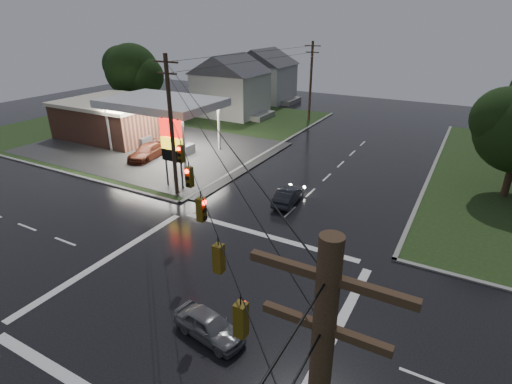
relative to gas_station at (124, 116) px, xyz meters
The scene contains 13 objects.
ground 32.46m from the gas_station, 37.50° to the right, with size 120.00×120.00×0.00m, color black.
grass_nw 6.79m from the gas_station, 92.95° to the left, with size 36.00×36.00×0.08m, color #183216.
gas_station is the anchor object (origin of this frame).
pylon_sign 17.81m from the gas_station, 31.22° to the right, with size 2.00×0.35×6.00m.
utility_pole_nw 19.38m from the gas_station, 32.23° to the right, with size 2.20×0.32×11.00m.
utility_pole_n 24.60m from the gas_station, 48.53° to the left, with size 2.20×0.32×10.50m.
traffic_signals 32.63m from the gas_station, 37.50° to the right, with size 26.87×26.87×1.47m.
house_near 17.07m from the gas_station, 73.83° to the left, with size 11.05×8.48×8.60m.
house_far 28.61m from the gas_station, 82.50° to the left, with size 11.05×8.48×8.60m.
tree_nw_behind 13.63m from the gas_station, 128.42° to the left, with size 8.93×7.60×10.00m.
car_north 26.01m from the gas_station, 16.44° to the right, with size 1.37×3.94×1.30m, color black.
car_crossing 35.45m from the gas_station, 38.44° to the right, with size 1.46×3.62×1.23m, color slate.
car_pump 9.31m from the gas_station, 30.61° to the right, with size 2.08×5.11×1.48m, color #542113.
Camera 1 is at (10.71, -13.55, 13.40)m, focal length 28.00 mm.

